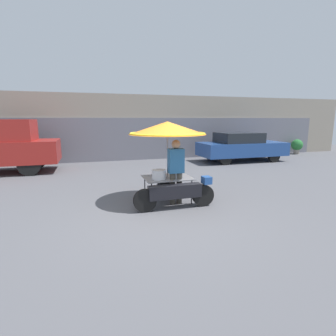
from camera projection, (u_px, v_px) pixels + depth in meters
ground_plane at (166, 215)px, 5.90m from camera, size 36.00×36.00×0.00m
shopfront_building at (118, 127)px, 14.19m from camera, size 28.00×2.06×3.35m
vendor_motorcycle_cart at (168, 139)px, 6.50m from camera, size 2.00×1.94×2.06m
vendor_person at (176, 169)px, 6.50m from camera, size 0.38×0.22×1.62m
parked_car at (241, 146)px, 13.23m from camera, size 4.36×1.81×1.45m
potted_plant at (297, 145)px, 16.01m from camera, size 0.67×0.67×0.89m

